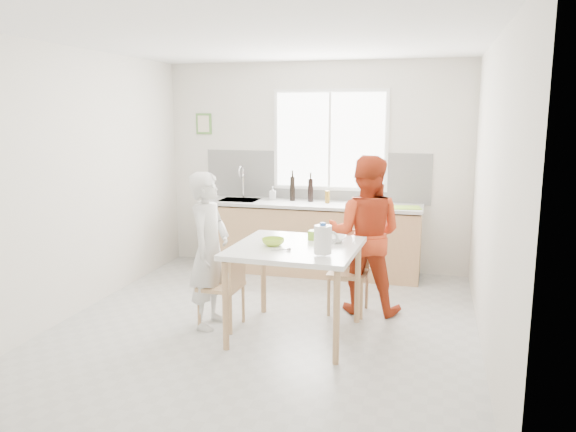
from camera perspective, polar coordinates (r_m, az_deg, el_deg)
name	(u,v)px	position (r m, az deg, el deg)	size (l,w,h in m)	color
ground	(266,326)	(5.58, -2.30, -11.14)	(4.50, 4.50, 0.00)	#B7B7B2
room_shell	(264,158)	(5.20, -2.43, 5.93)	(4.50, 4.50, 4.50)	silver
window	(330,140)	(7.31, 4.29, 7.68)	(1.50, 0.06, 1.30)	white
backsplash	(315,176)	(7.40, 2.73, 4.05)	(3.00, 0.02, 0.65)	white
picture_frame	(204,124)	(7.82, -8.56, 9.25)	(0.22, 0.03, 0.28)	#578C3F
kitchen_counter	(309,241)	(7.26, 2.16, -2.54)	(2.84, 0.64, 1.37)	tan
dining_table	(296,255)	(5.14, 0.79, -3.99)	(1.16, 1.16, 0.86)	white
chair_left	(227,282)	(5.45, -6.23, -6.72)	(0.39, 0.39, 0.82)	tan
chair_far	(350,267)	(5.90, 6.29, -5.18)	(0.41, 0.41, 0.85)	tan
person_white	(209,250)	(5.44, -8.00, -3.46)	(0.55, 0.36, 1.51)	silver
person_red	(365,235)	(5.83, 7.85, -1.88)	(0.79, 0.62, 1.63)	#B93617
bowl_green	(273,242)	(5.12, -1.52, -2.65)	(0.21, 0.21, 0.06)	#A5D430
bowl_white	(334,239)	(5.27, 4.69, -2.33)	(0.23, 0.23, 0.06)	white
milk_jug	(323,239)	(4.74, 3.61, -2.37)	(0.21, 0.15, 0.27)	white
green_box	(314,235)	(5.34, 2.67, -1.96)	(0.10, 0.10, 0.09)	#7CB429
spoon	(280,250)	(4.93, -0.82, -3.43)	(0.01, 0.01, 0.16)	#A5A5AA
cutting_board	(406,207)	(6.91, 11.88, 0.85)	(0.35, 0.25, 0.01)	#9DD731
wine_bottle_a	(292,188)	(7.30, 0.46, 2.82)	(0.07, 0.07, 0.32)	black
wine_bottle_b	(311,190)	(7.23, 2.31, 2.65)	(0.07, 0.07, 0.30)	black
jar_amber	(327,197)	(7.12, 4.02, 1.95)	(0.06, 0.06, 0.16)	brown
soap_bottle	(273,193)	(7.40, -1.57, 2.35)	(0.08, 0.08, 0.17)	#999999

